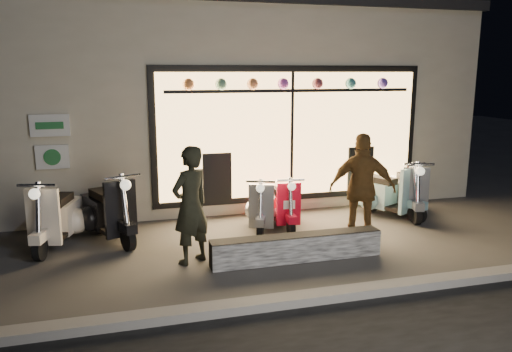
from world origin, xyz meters
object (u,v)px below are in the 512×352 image
Objects in this scene: scooter_silver at (264,206)px; man at (191,205)px; woman at (362,189)px; graffiti_barrier at (297,248)px; scooter_red at (282,204)px.

man is at bearing -116.38° from scooter_silver.
scooter_silver is at bearing -18.43° from woman.
scooter_silver reaches higher than graffiti_barrier.
woman reaches higher than scooter_silver.
graffiti_barrier is 1.82m from scooter_red.
graffiti_barrier is 1.71m from scooter_silver.
scooter_red is at bearing 78.44° from graffiti_barrier.
graffiti_barrier is at bearing 45.51° from woman.
man is (-1.51, 0.35, 0.67)m from graffiti_barrier.
woman is (1.30, 0.50, 0.70)m from graffiti_barrier.
man reaches higher than graffiti_barrier.
woman is (1.30, -1.20, 0.52)m from scooter_silver.
scooter_silver is at bearing 90.17° from graffiti_barrier.
scooter_red is 0.73× the size of woman.
graffiti_barrier is 1.44× the size of woman.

